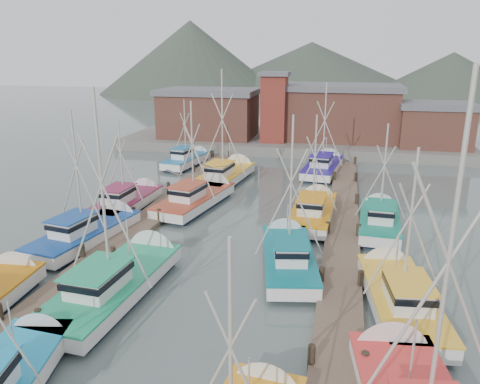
% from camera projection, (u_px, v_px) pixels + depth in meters
% --- Properties ---
extents(ground, '(260.00, 260.00, 0.00)m').
position_uv_depth(ground, '(222.00, 261.00, 28.06)').
color(ground, '#50615F').
rests_on(ground, ground).
extents(dock_left, '(2.30, 46.00, 1.50)m').
position_uv_depth(dock_left, '(141.00, 225.00, 33.25)').
color(dock_left, brown).
rests_on(dock_left, ground).
extents(dock_right, '(2.30, 46.00, 1.50)m').
position_uv_depth(dock_right, '(342.00, 242.00, 30.30)').
color(dock_right, brown).
rests_on(dock_right, ground).
extents(quay, '(44.00, 16.00, 1.20)m').
position_uv_depth(quay, '(293.00, 141.00, 62.45)').
color(quay, slate).
rests_on(quay, ground).
extents(shed_left, '(12.72, 8.48, 6.20)m').
position_uv_depth(shed_left, '(209.00, 113.00, 61.82)').
color(shed_left, brown).
rests_on(shed_left, quay).
extents(shed_center, '(14.84, 9.54, 6.90)m').
position_uv_depth(shed_center, '(340.00, 112.00, 60.01)').
color(shed_center, brown).
rests_on(shed_center, quay).
extents(shed_right, '(8.48, 6.36, 5.20)m').
position_uv_depth(shed_right, '(434.00, 124.00, 55.13)').
color(shed_right, brown).
rests_on(shed_right, quay).
extents(lookout_tower, '(3.60, 3.60, 8.50)m').
position_uv_depth(lookout_tower, '(274.00, 107.00, 57.71)').
color(lookout_tower, maroon).
rests_on(lookout_tower, quay).
extents(distant_hills, '(175.00, 140.00, 42.00)m').
position_uv_depth(distant_hills, '(283.00, 92.00, 145.26)').
color(distant_hills, '#404C3F').
rests_on(distant_hills, ground).
extents(boat_0, '(4.03, 8.55, 8.66)m').
position_uv_depth(boat_0, '(6.00, 381.00, 16.88)').
color(boat_0, black).
rests_on(boat_0, ground).
extents(boat_4, '(4.63, 10.61, 11.59)m').
position_uv_depth(boat_4, '(119.00, 281.00, 24.22)').
color(boat_4, black).
rests_on(boat_4, ground).
extents(boat_5, '(4.35, 9.26, 9.68)m').
position_uv_depth(boat_5, '(288.00, 255.00, 27.30)').
color(boat_5, black).
rests_on(boat_5, ground).
extents(boat_6, '(4.20, 9.48, 9.55)m').
position_uv_depth(boat_6, '(91.00, 231.00, 30.86)').
color(boat_6, black).
rests_on(boat_6, ground).
extents(boat_7, '(3.95, 9.36, 8.94)m').
position_uv_depth(boat_7, '(398.00, 295.00, 22.82)').
color(boat_7, black).
rests_on(boat_7, ground).
extents(boat_8, '(4.61, 9.96, 9.39)m').
position_uv_depth(boat_8, '(198.00, 198.00, 37.95)').
color(boat_8, black).
rests_on(boat_8, ground).
extents(boat_9, '(3.52, 9.17, 8.68)m').
position_uv_depth(boat_9, '(314.00, 211.00, 34.92)').
color(boat_9, black).
rests_on(boat_9, ground).
extents(boat_10, '(3.32, 8.86, 7.94)m').
position_uv_depth(boat_10, '(129.00, 201.00, 37.14)').
color(boat_10, black).
rests_on(boat_10, ground).
extents(boat_11, '(3.37, 8.54, 8.25)m').
position_uv_depth(boat_11, '(379.00, 219.00, 33.14)').
color(boat_11, black).
rests_on(boat_11, ground).
extents(boat_12, '(4.58, 10.46, 11.56)m').
position_uv_depth(boat_12, '(226.00, 175.00, 44.97)').
color(boat_12, black).
rests_on(boat_12, ground).
extents(boat_13, '(4.06, 9.85, 10.10)m').
position_uv_depth(boat_13, '(324.00, 166.00, 48.48)').
color(boat_13, black).
rests_on(boat_13, ground).
extents(boat_14, '(3.63, 8.31, 7.86)m').
position_uv_depth(boat_14, '(189.00, 159.00, 51.53)').
color(boat_14, black).
rests_on(boat_14, ground).
extents(gull_near, '(1.55, 0.65, 0.24)m').
position_uv_depth(gull_near, '(182.00, 174.00, 20.22)').
color(gull_near, gray).
rests_on(gull_near, ground).
extents(gull_far, '(1.55, 0.66, 0.24)m').
position_uv_depth(gull_far, '(214.00, 167.00, 25.63)').
color(gull_far, gray).
rests_on(gull_far, ground).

